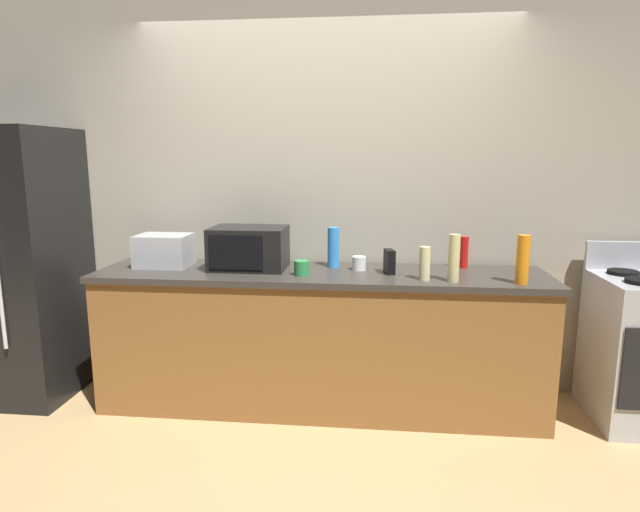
% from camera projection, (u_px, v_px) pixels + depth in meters
% --- Properties ---
extents(ground_plane, '(8.00, 8.00, 0.00)m').
position_uv_depth(ground_plane, '(313.00, 435.00, 3.12)').
color(ground_plane, tan).
extents(back_wall, '(6.40, 0.10, 2.70)m').
position_uv_depth(back_wall, '(326.00, 196.00, 3.67)').
color(back_wall, '#B2A893').
rests_on(back_wall, ground_plane).
extents(counter_run, '(2.84, 0.64, 0.90)m').
position_uv_depth(counter_run, '(320.00, 339.00, 3.43)').
color(counter_run, brown).
rests_on(counter_run, ground_plane).
extents(refrigerator, '(0.72, 0.73, 1.80)m').
position_uv_depth(refrigerator, '(17.00, 265.00, 3.56)').
color(refrigerator, black).
rests_on(refrigerator, ground_plane).
extents(microwave, '(0.48, 0.35, 0.27)m').
position_uv_depth(microwave, '(249.00, 248.00, 3.42)').
color(microwave, black).
rests_on(microwave, counter_run).
extents(toaster_oven, '(0.34, 0.26, 0.21)m').
position_uv_depth(toaster_oven, '(164.00, 251.00, 3.50)').
color(toaster_oven, '#B7BABF').
rests_on(toaster_oven, counter_run).
extents(cordless_phone, '(0.07, 0.12, 0.15)m').
position_uv_depth(cordless_phone, '(389.00, 262.00, 3.28)').
color(cordless_phone, black).
rests_on(cordless_phone, counter_run).
extents(bottle_vinegar, '(0.07, 0.07, 0.28)m').
position_uv_depth(bottle_vinegar, '(454.00, 258.00, 3.05)').
color(bottle_vinegar, beige).
rests_on(bottle_vinegar, counter_run).
extents(bottle_dish_soap, '(0.07, 0.07, 0.28)m').
position_uv_depth(bottle_dish_soap, '(523.00, 260.00, 3.00)').
color(bottle_dish_soap, orange).
rests_on(bottle_dish_soap, counter_run).
extents(bottle_hand_soap, '(0.07, 0.07, 0.20)m').
position_uv_depth(bottle_hand_soap, '(425.00, 263.00, 3.10)').
color(bottle_hand_soap, beige).
rests_on(bottle_hand_soap, counter_run).
extents(bottle_spray_cleaner, '(0.08, 0.08, 0.26)m').
position_uv_depth(bottle_spray_cleaner, '(333.00, 247.00, 3.47)').
color(bottle_spray_cleaner, '#338CE5').
rests_on(bottle_spray_cleaner, counter_run).
extents(bottle_hot_sauce, '(0.06, 0.06, 0.21)m').
position_uv_depth(bottle_hot_sauce, '(464.00, 252.00, 3.45)').
color(bottle_hot_sauce, red).
rests_on(bottle_hot_sauce, counter_run).
extents(mug_white, '(0.09, 0.09, 0.09)m').
position_uv_depth(mug_white, '(359.00, 263.00, 3.38)').
color(mug_white, white).
rests_on(mug_white, counter_run).
extents(mug_green, '(0.09, 0.09, 0.09)m').
position_uv_depth(mug_green, '(302.00, 268.00, 3.24)').
color(mug_green, '#2D8C47').
rests_on(mug_green, counter_run).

